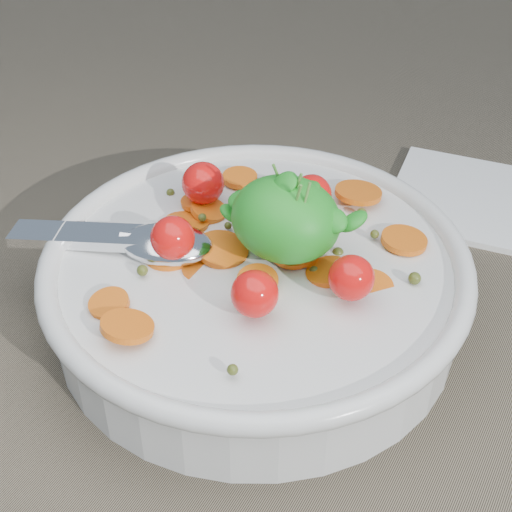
% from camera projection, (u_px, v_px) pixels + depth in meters
% --- Properties ---
extents(ground, '(6.00, 6.00, 0.00)m').
position_uv_depth(ground, '(279.00, 326.00, 0.55)').
color(ground, '#766A54').
rests_on(ground, ground).
extents(bowl, '(0.31, 0.29, 0.12)m').
position_uv_depth(bowl, '(256.00, 282.00, 0.53)').
color(bowl, silver).
rests_on(bowl, ground).
extents(napkin, '(0.16, 0.14, 0.01)m').
position_uv_depth(napkin, '(478.00, 201.00, 0.66)').
color(napkin, white).
rests_on(napkin, ground).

